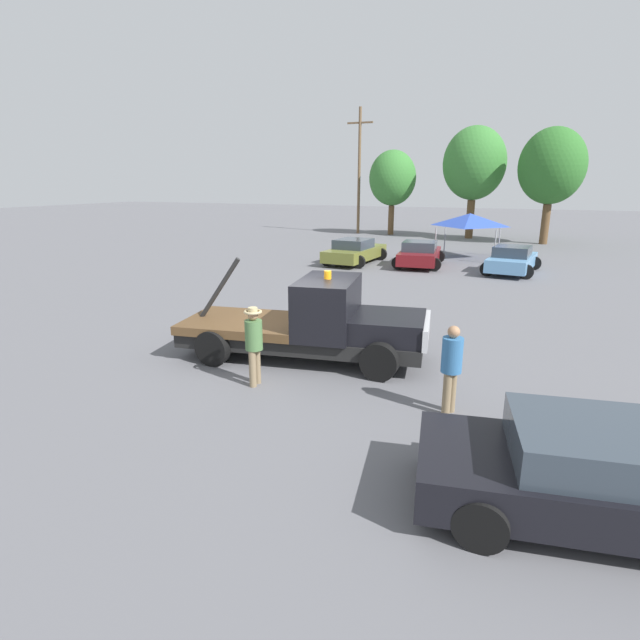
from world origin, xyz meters
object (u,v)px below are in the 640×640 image
person_at_hood (254,340)px  parked_car_skyblue (512,260)px  parked_car_olive (355,251)px  tree_center (393,178)px  canopy_tent_blue (470,220)px  utility_pole (359,169)px  parked_car_maroon (420,254)px  tree_left (474,164)px  tow_truck (316,324)px  tree_right (552,166)px  person_near_truck (451,364)px  foreground_car (609,476)px

person_at_hood → parked_car_skyblue: person_at_hood is taller
parked_car_olive → parked_car_skyblue: size_ratio=1.10×
parked_car_skyblue → tree_center: size_ratio=0.65×
canopy_tent_blue → tree_center: size_ratio=0.48×
tree_center → utility_pole: (-2.86, -0.21, 0.78)m
person_at_hood → canopy_tent_blue: canopy_tent_blue is taller
canopy_tent_blue → tree_center: bearing=124.0°
parked_car_olive → parked_car_maroon: same height
person_at_hood → tree_left: 32.99m
tow_truck → tree_center: 31.91m
canopy_tent_blue → utility_pole: bearing=133.3°
tree_left → tree_center: bearing=176.2°
parked_car_maroon → parked_car_skyblue: (4.62, -0.28, -0.00)m
parked_car_skyblue → canopy_tent_blue: bearing=37.6°
parked_car_skyblue → utility_pole: bearing=46.7°
parked_car_maroon → tree_center: 17.12m
parked_car_skyblue → utility_pole: size_ratio=0.43×
parked_car_olive → tree_right: bearing=-30.9°
utility_pole → tree_center: bearing=4.3°
person_at_hood → canopy_tent_blue: 21.68m
canopy_tent_blue → parked_car_maroon: bearing=-115.7°
tree_left → tree_center: 6.62m
tree_center → person_at_hood: bearing=-79.8°
person_near_truck → tree_right: (1.88, 30.57, 4.36)m
foreground_car → parked_car_olive: (-10.19, 19.33, -0.00)m
person_at_hood → parked_car_olive: (-3.64, 17.14, -0.39)m
tow_truck → parked_car_skyblue: tow_truck is taller
person_near_truck → parked_car_olive: (-7.79, 16.90, -0.37)m
person_near_truck → tree_left: bearing=113.6°
person_at_hood → parked_car_olive: 17.53m
tree_left → person_near_truck: bearing=-83.7°
parked_car_skyblue → tree_left: 16.72m
parked_car_maroon → tree_center: tree_center is taller
parked_car_maroon → parked_car_skyblue: same height
foreground_car → parked_car_maroon: bearing=99.1°
tree_left → foreground_car: bearing=-80.3°
person_at_hood → parked_car_maroon: (-0.12, 17.48, -0.39)m
tow_truck → tree_right: 29.59m
canopy_tent_blue → utility_pole: size_ratio=0.32×
foreground_car → utility_pole: utility_pole is taller
tree_center → parked_car_olive: bearing=-81.8°
parked_car_olive → tree_center: (-2.29, 15.95, 3.98)m
canopy_tent_blue → tow_truck: bearing=-93.8°
tree_center → tree_right: tree_right is taller
tow_truck → foreground_car: (5.98, -4.26, -0.25)m
tree_center → canopy_tent_blue: bearing=-56.0°
foreground_car → utility_pole: size_ratio=0.51×
person_near_truck → tree_center: (-10.08, 32.85, 3.61)m
tree_right → utility_pole: 14.97m
person_at_hood → parked_car_skyblue: bearing=73.4°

